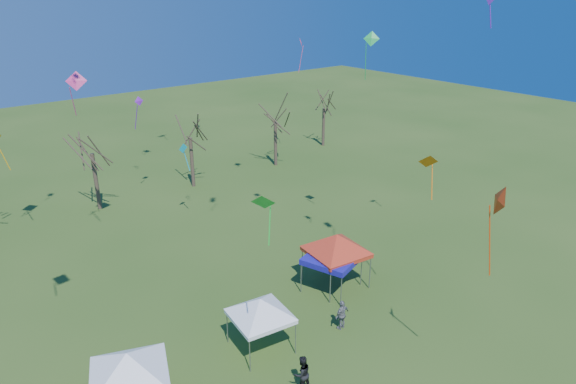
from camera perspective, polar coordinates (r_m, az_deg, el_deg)
name	(u,v)px	position (r m, az deg, el deg)	size (l,w,h in m)	color
ground	(328,350)	(26.60, 4.42, -17.12)	(140.00, 140.00, 0.00)	#2D4C18
tree_2	(89,133)	(42.28, -21.25, 6.12)	(3.71, 3.71, 8.18)	#3D2D21
tree_3	(189,120)	(45.17, -10.96, 7.88)	(3.59, 3.59, 7.91)	#3D2D21
tree_4	(275,105)	(50.07, -1.44, 9.60)	(3.58, 3.58, 7.89)	#3D2D21
tree_5	(324,95)	(56.99, 4.05, 10.72)	(3.39, 3.39, 7.46)	#3D2D21
tent_white_west	(127,358)	(22.33, -17.48, -17.16)	(3.95, 3.95, 3.73)	gray
tent_white_mid	(260,302)	(25.11, -3.11, -12.15)	(3.71, 3.71, 3.30)	gray
tent_red	(337,238)	(30.08, 5.44, -5.10)	(4.34, 4.34, 3.86)	gray
tent_blue	(332,259)	(30.12, 4.92, -7.39)	(3.53, 3.53, 2.20)	gray
person_grey	(342,315)	(27.55, 6.02, -13.42)	(0.99, 0.41, 1.68)	slate
person_dark	(302,373)	(23.96, 1.56, -19.51)	(0.84, 0.66, 1.73)	black
kite_12	(301,43)	(51.06, 1.46, 16.21)	(0.98, 1.07, 3.34)	#F33669
kite_19	(183,149)	(37.44, -11.59, 4.71)	(0.80, 0.55, 2.13)	#0DA9C6
kite_5	(498,202)	(20.46, 22.31, -1.02)	(1.09, 1.13, 3.89)	red
kite_1	(264,202)	(18.30, -2.74, -1.15)	(1.07, 1.08, 2.02)	green
kite_27	(428,162)	(25.56, 15.32, 3.27)	(1.13, 1.09, 2.32)	orange
kite_11	(76,81)	(33.78, -22.50, 11.32)	(1.45, 1.23, 2.75)	#D62F76
kite_22	(139,103)	(42.02, -16.24, 9.51)	(0.83, 0.82, 2.62)	purple
kite_17	(371,40)	(31.53, 9.22, 16.37)	(0.96, 1.05, 2.89)	green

